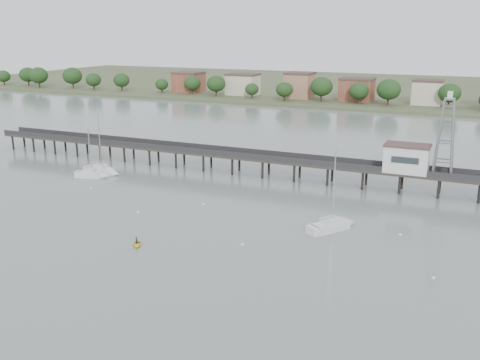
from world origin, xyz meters
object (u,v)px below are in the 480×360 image
object	(u,v)px
sailboat_b	(94,175)
white_tender	(102,174)
yellow_dinghy	(137,246)
sailboat_f	(105,171)
lattice_tower	(446,138)
pier	(281,160)
sailboat_c	(337,225)

from	to	relation	value
sailboat_b	white_tender	bearing A→B (deg)	63.70
yellow_dinghy	white_tender	bearing A→B (deg)	104.37
sailboat_f	lattice_tower	bearing A→B (deg)	14.41
lattice_tower	yellow_dinghy	distance (m)	58.72
sailboat_b	yellow_dinghy	world-z (taller)	sailboat_b
sailboat_f	pier	bearing A→B (deg)	23.12
lattice_tower	yellow_dinghy	size ratio (longest dim) A/B	6.19
sailboat_c	yellow_dinghy	world-z (taller)	sailboat_c
sailboat_f	yellow_dinghy	size ratio (longest dim) A/B	5.50
sailboat_f	white_tender	size ratio (longest dim) A/B	3.61
lattice_tower	white_tender	xyz separation A→B (m)	(-67.16, -13.68, -10.68)
pier	white_tender	bearing A→B (deg)	-159.02
pier	sailboat_f	distance (m)	38.02
lattice_tower	sailboat_c	xyz separation A→B (m)	(-13.59, -24.68, -10.46)
lattice_tower	yellow_dinghy	xyz separation A→B (m)	(-38.37, -43.05, -11.10)
sailboat_b	yellow_dinghy	distance (m)	40.01
white_tender	pier	bearing A→B (deg)	3.47
sailboat_b	white_tender	xyz separation A→B (m)	(0.44, 2.06, -0.23)
pier	sailboat_b	size ratio (longest dim) A/B	13.44
pier	lattice_tower	bearing A→B (deg)	0.00
white_tender	lattice_tower	bearing A→B (deg)	-6.01
sailboat_b	sailboat_f	size ratio (longest dim) A/B	0.81
sailboat_c	sailboat_b	bearing A→B (deg)	115.25
sailboat_b	sailboat_f	bearing A→B (deg)	70.07
sailboat_f	white_tender	bearing A→B (deg)	-80.59
sailboat_b	white_tender	world-z (taller)	sailboat_b
white_tender	yellow_dinghy	distance (m)	41.14
sailboat_b	white_tender	distance (m)	2.12
sailboat_b	sailboat_f	world-z (taller)	sailboat_f
sailboat_c	white_tender	xyz separation A→B (m)	(-53.57, 11.00, -0.21)
pier	lattice_tower	distance (m)	32.34
sailboat_c	sailboat_b	size ratio (longest dim) A/B	1.24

